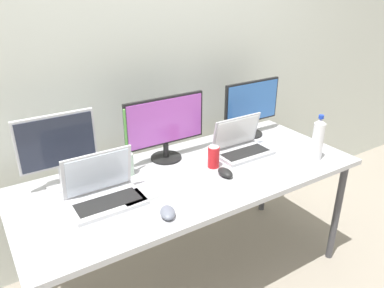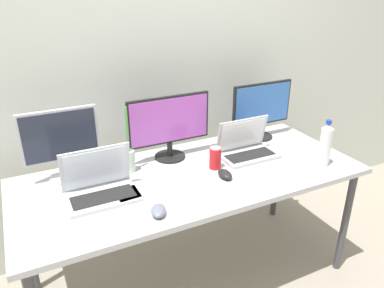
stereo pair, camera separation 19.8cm
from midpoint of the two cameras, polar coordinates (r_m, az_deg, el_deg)
The scene contains 14 objects.
ground_plane at distance 2.50m, azimuth -2.40°, elevation -19.69°, with size 16.00×16.00×0.00m, color gray.
wall_back at distance 2.37m, azimuth -10.38°, elevation 13.35°, with size 7.00×0.08×2.60m, color silver.
work_desk at distance 2.08m, azimuth -2.73°, elevation -5.98°, with size 1.89×0.79×0.74m.
monitor_left at distance 2.01m, azimuth -22.48°, elevation -0.55°, with size 0.39×0.17×0.39m.
monitor_center at distance 2.15m, azimuth -6.71°, elevation 2.80°, with size 0.50×0.18×0.38m.
monitor_right at distance 2.50m, azimuth 6.85°, elevation 5.76°, with size 0.43×0.17×0.37m.
laptop_silver at distance 1.87m, azimuth -16.35°, elevation -6.94°, with size 0.34×0.23×0.24m.
laptop_secondary at distance 2.28m, azimuth 4.99°, elevation -0.20°, with size 0.34×0.21×0.22m.
keyboard_main at distance 1.92m, azimuth -7.94°, elevation -6.86°, with size 0.43×0.13×0.02m, color white.
mouse_by_keyboard at distance 1.72m, azimuth -7.09°, elevation -10.43°, with size 0.07×0.11×0.04m, color slate.
mouse_by_laptop at distance 2.03m, azimuth 2.31°, elevation -4.43°, with size 0.06×0.11×0.04m, color black.
water_bottle at distance 2.26m, azimuth 16.31°, elevation 0.67°, with size 0.07×0.07×0.27m.
soda_can_near_keyboard at distance 2.10m, azimuth 0.62°, elevation -2.04°, with size 0.07×0.07×0.13m.
bamboo_vase at distance 2.06m, azimuth -12.46°, elevation -2.65°, with size 0.06×0.06×0.37m.
Camera 1 is at (-0.97, -1.52, 1.73)m, focal length 35.00 mm.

